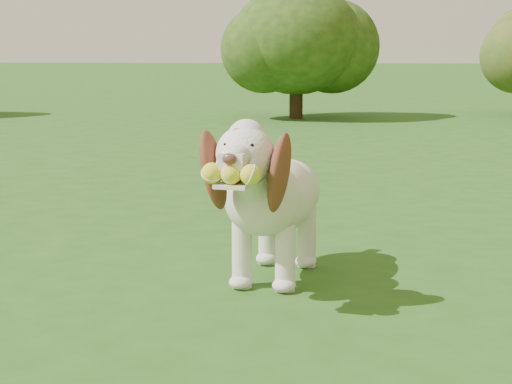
{
  "coord_description": "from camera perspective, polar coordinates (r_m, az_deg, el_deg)",
  "views": [
    {
      "loc": [
        -0.12,
        -2.94,
        0.93
      ],
      "look_at": [
        -0.36,
        0.15,
        0.4
      ],
      "focal_mm": 60.0,
      "sensor_mm": 36.0,
      "label": 1
    }
  ],
  "objects": [
    {
      "name": "ground",
      "position": [
        3.08,
        6.57,
        -7.87
      ],
      "size": [
        80.0,
        80.0,
        0.0
      ],
      "primitive_type": "plane",
      "color": "#244D16",
      "rests_on": "ground"
    },
    {
      "name": "shrub_b",
      "position": [
        10.88,
        2.72,
        10.13
      ],
      "size": [
        1.63,
        1.63,
        1.69
      ],
      "color": "#382314",
      "rests_on": "ground"
    },
    {
      "name": "dog",
      "position": [
        3.35,
        0.98,
        -0.04
      ],
      "size": [
        0.48,
        1.04,
        0.68
      ],
      "rotation": [
        0.0,
        0.0,
        -0.2
      ],
      "color": "silver",
      "rests_on": "ground"
    }
  ]
}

